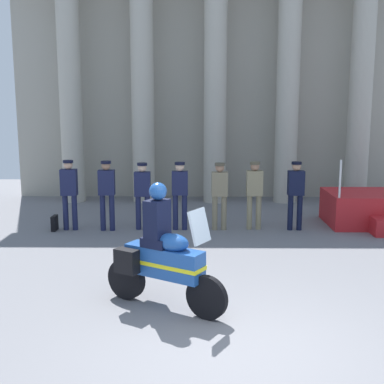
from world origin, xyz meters
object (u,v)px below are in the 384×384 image
object	(u,v)px
officer_in_row_0	(69,189)
officer_in_row_3	(180,190)
motorcycle_with_rider	(160,256)
briefcase_on_ground	(55,223)
officer_in_row_5	(254,190)
officer_in_row_2	(143,191)
officer_in_row_6	(296,190)
officer_in_row_1	(107,190)
officer_in_row_4	(220,191)

from	to	relation	value
officer_in_row_0	officer_in_row_3	size ratio (longest dim) A/B	1.03
motorcycle_with_rider	briefcase_on_ground	bearing A→B (deg)	153.35
officer_in_row_3	officer_in_row_5	bearing A→B (deg)	-178.82
officer_in_row_0	officer_in_row_3	xyz separation A→B (m)	(2.64, 0.05, -0.03)
officer_in_row_2	officer_in_row_6	xyz separation A→B (m)	(3.65, -0.01, 0.02)
officer_in_row_2	officer_in_row_5	world-z (taller)	officer_in_row_5
officer_in_row_1	motorcycle_with_rider	distance (m)	4.87
officer_in_row_2	briefcase_on_ground	bearing A→B (deg)	2.39
officer_in_row_3	officer_in_row_5	world-z (taller)	officer_in_row_5
officer_in_row_2	officer_in_row_5	xyz separation A→B (m)	(2.68, 0.06, 0.01)
officer_in_row_2	officer_in_row_3	world-z (taller)	officer_in_row_3
officer_in_row_4	briefcase_on_ground	xyz separation A→B (m)	(-3.95, -0.12, -0.78)
officer_in_row_2	officer_in_row_4	xyz separation A→B (m)	(1.84, -0.01, 0.00)
officer_in_row_4	briefcase_on_ground	bearing A→B (deg)	0.55
officer_in_row_5	officer_in_row_0	bearing A→B (deg)	0.50
officer_in_row_6	officer_in_row_4	bearing A→B (deg)	-1.00
officer_in_row_4	motorcycle_with_rider	world-z (taller)	motorcycle_with_rider
officer_in_row_4	briefcase_on_ground	distance (m)	4.03
officer_in_row_0	officer_in_row_6	size ratio (longest dim) A/B	1.02
officer_in_row_3	officer_in_row_4	xyz separation A→B (m)	(0.95, -0.00, -0.01)
officer_in_row_1	officer_in_row_3	distance (m)	1.74
officer_in_row_0	briefcase_on_ground	distance (m)	0.90
officer_in_row_3	briefcase_on_ground	distance (m)	3.11
officer_in_row_0	officer_in_row_6	distance (m)	5.40
officer_in_row_1	motorcycle_with_rider	world-z (taller)	motorcycle_with_rider
motorcycle_with_rider	officer_in_row_6	bearing A→B (deg)	89.48
officer_in_row_4	briefcase_on_ground	size ratio (longest dim) A/B	4.50
officer_in_row_2	motorcycle_with_rider	xyz separation A→B (m)	(0.77, -4.69, -0.16)
officer_in_row_1	briefcase_on_ground	distance (m)	1.51
officer_in_row_2	officer_in_row_4	world-z (taller)	same
officer_in_row_5	motorcycle_with_rider	world-z (taller)	motorcycle_with_rider
officer_in_row_2	officer_in_row_3	size ratio (longest dim) A/B	0.99
officer_in_row_6	briefcase_on_ground	size ratio (longest dim) A/B	4.59
officer_in_row_6	briefcase_on_ground	xyz separation A→B (m)	(-5.76, -0.12, -0.80)
officer_in_row_0	officer_in_row_1	xyz separation A→B (m)	(0.90, -0.04, -0.01)
officer_in_row_1	officer_in_row_5	bearing A→B (deg)	-178.43
officer_in_row_0	motorcycle_with_rider	xyz separation A→B (m)	(2.51, -4.63, -0.20)
officer_in_row_5	officer_in_row_6	distance (m)	0.98
officer_in_row_1	officer_in_row_6	bearing A→B (deg)	-179.91
officer_in_row_0	officer_in_row_6	bearing A→B (deg)	179.46
officer_in_row_3	officer_in_row_6	bearing A→B (deg)	178.91
officer_in_row_3	motorcycle_with_rider	world-z (taller)	motorcycle_with_rider
officer_in_row_4	motorcycle_with_rider	distance (m)	4.80
officer_in_row_0	motorcycle_with_rider	size ratio (longest dim) A/B	0.89
officer_in_row_5	motorcycle_with_rider	size ratio (longest dim) A/B	0.86
officer_in_row_1	officer_in_row_6	xyz separation A→B (m)	(4.49, 0.10, -0.01)
officer_in_row_2	officer_in_row_4	size ratio (longest dim) A/B	1.00
officer_in_row_3	officer_in_row_6	world-z (taller)	officer_in_row_6
motorcycle_with_rider	officer_in_row_1	bearing A→B (deg)	140.40
officer_in_row_2	officer_in_row_0	bearing A→B (deg)	1.02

